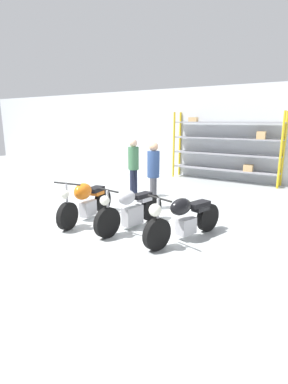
% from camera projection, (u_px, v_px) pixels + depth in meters
% --- Properties ---
extents(ground_plane, '(30.00, 30.00, 0.00)m').
position_uv_depth(ground_plane, '(134.00, 225.00, 6.77)').
color(ground_plane, '#B2B7B7').
extents(back_wall, '(30.00, 0.08, 3.60)m').
position_uv_depth(back_wall, '(230.00, 134.00, 11.59)').
color(back_wall, silver).
rests_on(back_wall, ground_plane).
extents(shelving_rack, '(4.17, 0.63, 2.63)m').
position_uv_depth(shelving_rack, '(226.00, 146.00, 11.38)').
color(shelving_rack, gold).
rests_on(shelving_rack, ground_plane).
extents(motorcycle_orange, '(0.68, 2.03, 1.03)m').
position_uv_depth(motorcycle_orange, '(86.00, 201.00, 7.03)').
color(motorcycle_orange, black).
rests_on(motorcycle_orange, ground_plane).
extents(motorcycle_silver, '(0.57, 2.01, 1.00)m').
position_uv_depth(motorcycle_silver, '(131.00, 210.00, 6.49)').
color(motorcycle_silver, black).
rests_on(motorcycle_silver, ground_plane).
extents(motorcycle_black, '(0.84, 2.04, 0.99)m').
position_uv_depth(motorcycle_black, '(183.00, 218.00, 5.86)').
color(motorcycle_black, black).
rests_on(motorcycle_black, ground_plane).
extents(person_browsing, '(0.38, 0.38, 1.77)m').
position_uv_depth(person_browsing, '(153.00, 170.00, 7.82)').
color(person_browsing, '#595960').
rests_on(person_browsing, ground_plane).
extents(person_near_rack, '(0.33, 0.33, 1.77)m').
position_uv_depth(person_near_rack, '(133.00, 163.00, 9.03)').
color(person_near_rack, '#1E2338').
rests_on(person_near_rack, ground_plane).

